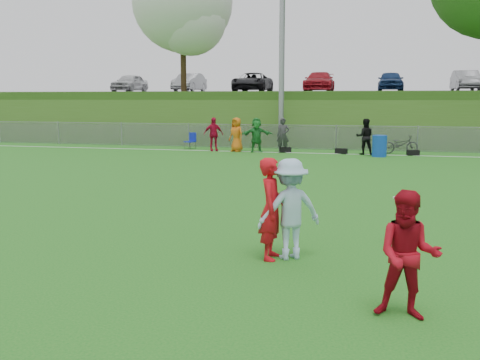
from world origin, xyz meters
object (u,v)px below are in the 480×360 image
(player_red_left, at_px, (271,209))
(player_red_center, at_px, (408,255))
(bicycle, at_px, (400,144))
(frisbee, at_px, (400,198))
(player_blue, at_px, (290,209))
(recycling_bin, at_px, (379,146))

(player_red_left, bearing_deg, player_red_center, -135.62)
(bicycle, bearing_deg, frisbee, 163.52)
(player_blue, xyz_separation_m, frisbee, (1.81, 1.22, 0.05))
(player_red_center, distance_m, bicycle, 20.29)
(player_red_center, relative_size, frisbee, 6.61)
(recycling_bin, relative_size, bicycle, 0.57)
(player_red_left, xyz_separation_m, player_blue, (0.29, 0.10, -0.01))
(player_red_left, relative_size, recycling_bin, 1.74)
(frisbee, xyz_separation_m, bicycle, (0.94, 16.92, -0.44))
(player_blue, bearing_deg, player_red_left, -12.23)
(player_red_left, xyz_separation_m, recycling_bin, (2.03, 16.58, -0.36))
(recycling_bin, bearing_deg, player_red_left, -96.99)
(player_red_center, distance_m, recycling_bin, 18.61)
(player_blue, bearing_deg, recycling_bin, -126.49)
(player_red_center, relative_size, recycling_bin, 1.62)
(player_blue, bearing_deg, player_red_center, 98.96)
(frisbee, distance_m, recycling_bin, 15.28)
(frisbee, bearing_deg, bicycle, 86.84)
(player_blue, height_order, frisbee, player_blue)
(player_blue, relative_size, recycling_bin, 1.72)
(player_blue, distance_m, frisbee, 2.18)
(bicycle, bearing_deg, player_red_center, 163.84)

